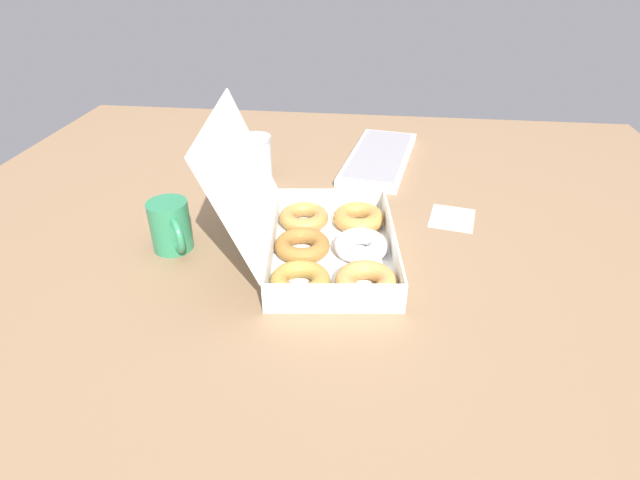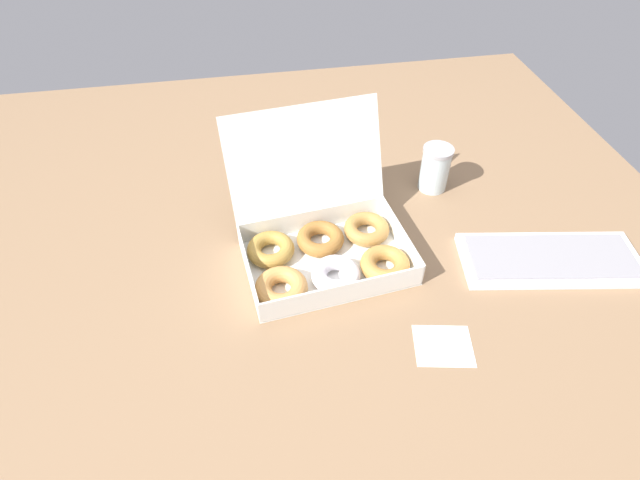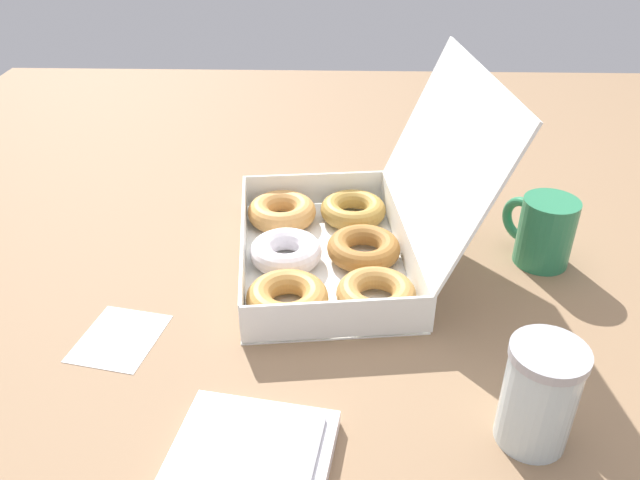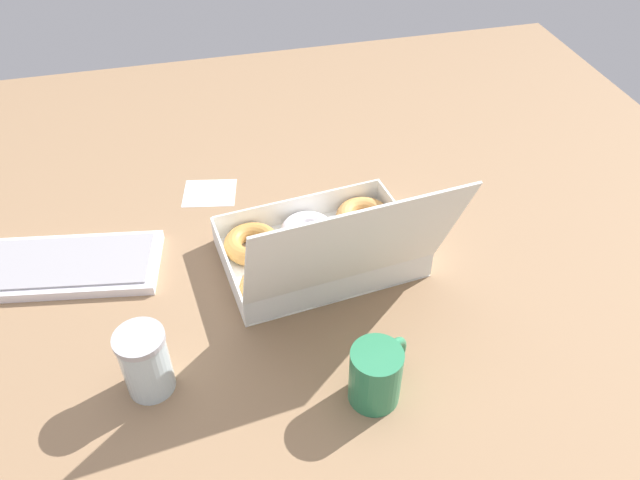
# 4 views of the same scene
# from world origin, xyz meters

# --- Properties ---
(ground_plane) EXTENTS (1.80, 1.80, 0.02)m
(ground_plane) POSITION_xyz_m (0.00, 0.00, -0.01)
(ground_plane) COLOR #8F6D4E
(donut_box) EXTENTS (0.39, 0.36, 0.27)m
(donut_box) POSITION_xyz_m (0.02, -0.01, 0.04)
(donut_box) COLOR white
(donut_box) RESTS_ON ground_plane
(keyboard) EXTENTS (0.40, 0.21, 0.02)m
(keyboard) POSITION_xyz_m (0.50, -0.10, 0.01)
(keyboard) COLOR white
(keyboard) RESTS_ON ground_plane
(coffee_mug) EXTENTS (0.10, 0.09, 0.10)m
(coffee_mug) POSITION_xyz_m (0.01, 0.29, 0.05)
(coffee_mug) COLOR #2D8055
(coffee_mug) RESTS_ON ground_plane
(glass_jar) EXTENTS (0.07, 0.07, 0.12)m
(glass_jar) POSITION_xyz_m (0.34, 0.19, 0.06)
(glass_jar) COLOR silver
(glass_jar) RESTS_ON ground_plane
(paper_napkin) EXTENTS (0.12, 0.11, 0.00)m
(paper_napkin) POSITION_xyz_m (0.20, -0.27, 0.00)
(paper_napkin) COLOR white
(paper_napkin) RESTS_ON ground_plane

